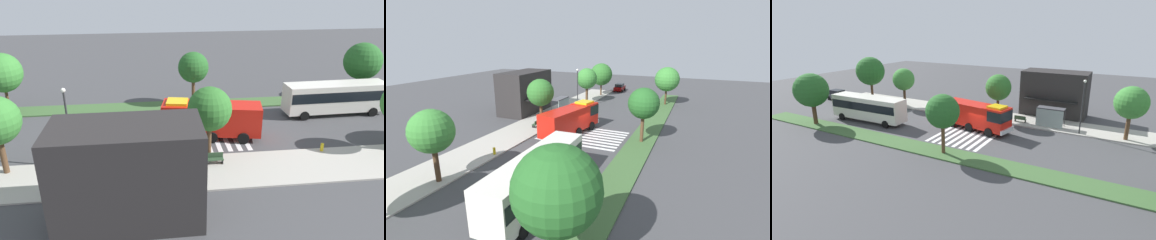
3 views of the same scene
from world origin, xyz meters
TOP-DOWN VIEW (x-y plane):
  - ground_plane at (0.00, 0.00)m, footprint 120.00×120.00m
  - sidewalk at (0.00, 8.20)m, footprint 60.00×5.36m
  - median_strip at (0.00, -7.02)m, footprint 60.00×3.00m
  - crosswalk at (-0.79, 0.00)m, footprint 6.75×9.93m
  - fire_truck at (-0.51, 1.68)m, footprint 9.77×4.33m
  - parked_car_mid at (30.79, 4.32)m, footprint 4.26×2.05m
  - transit_bus at (-15.38, -2.48)m, footprint 11.37×3.10m
  - bus_stop_shelter at (7.32, 7.06)m, footprint 3.50×1.40m
  - bench_near_shelter at (3.32, 7.05)m, footprint 1.60×0.50m
  - bench_west_of_shelter at (-0.18, 7.05)m, footprint 1.60×0.50m
  - street_lamp at (11.23, 6.12)m, footprint 0.36×0.36m
  - storefront_building at (6.33, 13.16)m, footprint 9.19×5.39m
  - sidewalk_tree_west at (-16.45, 6.52)m, footprint 3.56×3.56m
  - sidewalk_tree_center at (0.15, 6.52)m, footprint 3.57×3.57m
  - sidewalk_tree_east at (16.34, 6.52)m, footprint 3.72×3.72m
  - sidewalk_tree_far_east at (24.23, 6.52)m, footprint 4.52×4.52m
  - median_tree_far_west at (-20.75, -7.02)m, footprint 4.43×4.43m
  - median_tree_west at (-0.22, -7.02)m, footprint 3.51×3.51m
  - median_tree_center at (20.54, -7.02)m, footprint 4.26×4.26m
  - fire_hydrant at (-10.07, 6.02)m, footprint 0.28×0.28m

SIDE VIEW (x-z plane):
  - ground_plane at x=0.00m, z-range 0.00..0.00m
  - crosswalk at x=-0.79m, z-range 0.00..0.01m
  - sidewalk at x=0.00m, z-range 0.00..0.14m
  - median_strip at x=0.00m, z-range 0.00..0.14m
  - fire_hydrant at x=-10.07m, z-range 0.14..0.84m
  - bench_near_shelter at x=3.32m, z-range 0.14..1.04m
  - bench_west_of_shelter at x=-0.18m, z-range 0.14..1.04m
  - parked_car_mid at x=30.79m, z-range 0.02..1.75m
  - bus_stop_shelter at x=7.32m, z-range 0.66..3.12m
  - fire_truck at x=-0.51m, z-range 0.16..3.80m
  - transit_bus at x=-15.38m, z-range 0.33..3.87m
  - storefront_building at x=6.33m, z-range 0.00..6.57m
  - street_lamp at x=11.23m, z-range 0.71..7.37m
  - sidewalk_tree_far_east at x=24.23m, z-range 1.15..7.70m
  - sidewalk_tree_west at x=-16.45m, z-range 1.40..7.53m
  - sidewalk_tree_east at x=16.34m, z-range 1.39..7.68m
  - median_tree_west at x=-0.22m, z-range 1.48..7.72m
  - median_tree_center at x=20.54m, z-range 1.32..7.98m
  - median_tree_far_west at x=-20.75m, z-range 1.30..8.12m
  - sidewalk_tree_center at x=0.15m, z-range 1.53..7.94m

